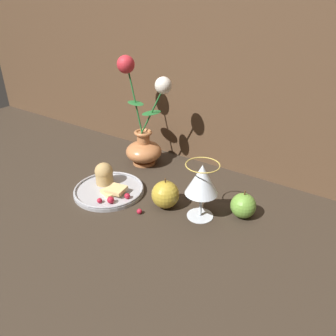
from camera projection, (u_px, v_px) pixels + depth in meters
ground_plane at (170, 202)px, 0.92m from camera, size 2.40×2.40×0.00m
vase at (143, 136)px, 1.08m from camera, size 0.20×0.12×0.35m
plate_with_pastries at (108, 186)px, 0.96m from camera, size 0.20×0.20×0.08m
wine_glass at (202, 181)px, 0.81m from camera, size 0.09×0.09×0.15m
apple_beside_vase at (166, 195)px, 0.88m from camera, size 0.08×0.08×0.09m
apple_near_glass at (243, 206)px, 0.84m from camera, size 0.07×0.07×0.08m
berry_near_plate at (189, 195)px, 0.93m from camera, size 0.02×0.02×0.02m
berry_front_center at (139, 211)px, 0.87m from camera, size 0.01×0.01×0.01m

